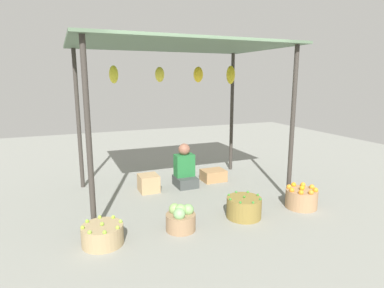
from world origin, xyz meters
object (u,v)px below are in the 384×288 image
Objects in this scene: vendor_person at (185,170)px; wooden_crate_near_vendor at (149,183)px; basket_limes at (103,235)px; wooden_crate_stacked_rear at (213,175)px; basket_cabbages at (181,219)px; basket_oranges at (301,198)px; basket_green_chilies at (244,207)px.

wooden_crate_near_vendor is (-0.68, -0.04, -0.15)m from vendor_person.
wooden_crate_stacked_rear is at bearing 36.32° from basket_limes.
wooden_crate_near_vendor is (0.00, 1.58, -0.01)m from basket_cabbages.
vendor_person reaches higher than basket_oranges.
vendor_person is 0.64m from wooden_crate_stacked_rear.
vendor_person reaches higher than wooden_crate_near_vendor.
basket_limes is at bearing -143.68° from wooden_crate_stacked_rear.
wooden_crate_stacked_rear is at bearing 6.06° from vendor_person.
vendor_person is 2.03× the size of basket_cabbages.
wooden_crate_near_vendor is at bearing 58.08° from basket_limes.
basket_oranges reaches higher than basket_limes.
basket_cabbages is at bearing -179.90° from basket_oranges.
basket_limes is at bearing -179.53° from basket_green_chilies.
basket_cabbages is 1.58m from wooden_crate_near_vendor.
basket_limes is at bearing 179.35° from basket_cabbages.
basket_cabbages reaches higher than wooden_crate_stacked_rear.
wooden_crate_near_vendor is (0.98, 1.57, 0.03)m from basket_limes.
vendor_person is 0.70m from wooden_crate_near_vendor.
vendor_person is at bearing 67.02° from basket_cabbages.
basket_limes is at bearing -135.97° from vendor_person.
basket_cabbages reaches higher than basket_oranges.
basket_oranges is at bearing -38.99° from wooden_crate_near_vendor.
vendor_person is at bearing 99.69° from basket_green_chilies.
wooden_crate_near_vendor is (-0.96, 1.55, 0.00)m from basket_green_chilies.
vendor_person is 2.05m from basket_oranges.
basket_cabbages is at bearing -0.65° from basket_limes.
basket_cabbages is at bearing -112.98° from vendor_person.
basket_cabbages reaches higher than wooden_crate_near_vendor.
wooden_crate_stacked_rear is (-0.65, 1.68, -0.04)m from basket_oranges.
vendor_person is at bearing 44.03° from basket_limes.
basket_cabbages is 0.89× the size of wooden_crate_stacked_rear.
wooden_crate_stacked_rear is at bearing 78.40° from basket_green_chilies.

